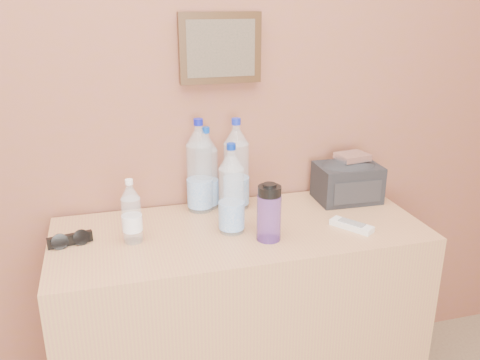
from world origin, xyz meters
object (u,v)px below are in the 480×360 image
object	(u,v)px
ac_remote	(352,226)
foil_packet	(352,157)
pet_small	(132,215)
nalgene_bottle	(269,212)
pet_large_d	(231,194)
pet_large_a	(200,171)
toiletry_bag	(347,180)
pet_large_b	(207,173)
pet_large_c	(236,169)
dresser	(240,325)
sunglasses	(70,240)

from	to	relation	value
ac_remote	foil_packet	size ratio (longest dim) A/B	1.32
pet_small	nalgene_bottle	bearing A→B (deg)	-13.53
pet_large_d	foil_packet	world-z (taller)	pet_large_d
pet_small	pet_large_a	bearing A→B (deg)	37.32
foil_packet	pet_large_a	bearing A→B (deg)	174.78
pet_large_d	toiletry_bag	distance (m)	0.54
pet_large_b	toiletry_bag	size ratio (longest dim) A/B	1.30
ac_remote	toiletry_bag	xyz separation A→B (m)	(0.10, 0.25, 0.07)
pet_large_a	pet_large_c	xyz separation A→B (m)	(0.14, -0.01, -0.00)
dresser	pet_large_a	size ratio (longest dim) A/B	3.67
dresser	ac_remote	bearing A→B (deg)	-15.84
sunglasses	foil_packet	distance (m)	1.09
dresser	pet_large_b	distance (m)	0.59
pet_large_d	foil_packet	bearing A→B (deg)	17.08
pet_large_d	toiletry_bag	xyz separation A→B (m)	(0.52, 0.16, -0.06)
pet_large_d	ac_remote	size ratio (longest dim) A/B	2.07
pet_large_c	nalgene_bottle	bearing A→B (deg)	-84.14
foil_packet	pet_small	bearing A→B (deg)	-170.15
pet_large_b	foil_packet	distance (m)	0.57
pet_large_c	pet_small	xyz separation A→B (m)	(-0.41, -0.19, -0.06)
pet_large_a	dresser	bearing A→B (deg)	-63.72
ac_remote	foil_packet	xyz separation A→B (m)	(0.12, 0.25, 0.17)
sunglasses	ac_remote	bearing A→B (deg)	-20.03
pet_large_c	nalgene_bottle	xyz separation A→B (m)	(0.03, -0.30, -0.06)
pet_large_c	foil_packet	distance (m)	0.46
ac_remote	nalgene_bottle	bearing A→B (deg)	-124.06
pet_large_b	sunglasses	xyz separation A→B (m)	(-0.50, -0.20, -0.12)
ac_remote	pet_large_c	bearing A→B (deg)	-165.70
dresser	ac_remote	xyz separation A→B (m)	(0.38, -0.11, 0.41)
nalgene_bottle	pet_large_b	bearing A→B (deg)	112.89
pet_large_a	pet_large_b	size ratio (longest dim) A/B	1.12
sunglasses	ac_remote	xyz separation A→B (m)	(0.95, -0.13, -0.01)
dresser	pet_large_a	xyz separation A→B (m)	(-0.10, 0.20, 0.56)
pet_small	nalgene_bottle	xyz separation A→B (m)	(0.44, -0.11, 0.00)
ac_remote	pet_large_a	bearing A→B (deg)	-157.24
toiletry_bag	pet_large_c	bearing A→B (deg)	175.47
sunglasses	toiletry_bag	xyz separation A→B (m)	(1.05, 0.12, 0.06)
foil_packet	pet_large_b	bearing A→B (deg)	172.54
pet_large_a	pet_large_c	world-z (taller)	pet_large_a
pet_small	toiletry_bag	distance (m)	0.86
sunglasses	foil_packet	world-z (taller)	foil_packet
sunglasses	toiletry_bag	size ratio (longest dim) A/B	0.59
pet_large_d	ac_remote	distance (m)	0.44
pet_large_b	foil_packet	xyz separation A→B (m)	(0.57, -0.07, 0.04)
toiletry_bag	nalgene_bottle	bearing A→B (deg)	-146.91
pet_large_d	foil_packet	xyz separation A→B (m)	(0.53, 0.16, 0.04)
pet_large_c	pet_small	size ratio (longest dim) A/B	1.60
nalgene_bottle	ac_remote	size ratio (longest dim) A/B	1.30
ac_remote	pet_large_b	bearing A→B (deg)	-160.63
dresser	pet_large_d	size ratio (longest dim) A/B	4.10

